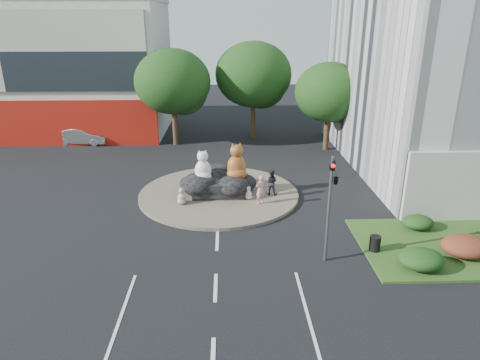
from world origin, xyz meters
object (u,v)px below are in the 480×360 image
Objects in this scene: kitten_calico at (182,196)px; pedestrian_pink at (260,189)px; cat_white at (203,165)px; parked_car at (83,136)px; cat_tabby at (237,161)px; pedestrian_dark at (271,182)px; kitten_white at (248,192)px; litter_bin at (375,243)px.

pedestrian_pink is at bearing 34.71° from kitten_calico.
cat_white is 0.43× the size of parked_car.
cat_tabby is 1.33× the size of pedestrian_pink.
pedestrian_dark is at bearing 48.72° from kitten_calico.
pedestrian_dark reaches higher than kitten_white.
cat_white is 3.90m from pedestrian_pink.
kitten_calico is at bearing -168.12° from cat_tabby.
pedestrian_pink is 20.54m from parked_car.
pedestrian_pink reaches higher than kitten_calico.
cat_white reaches higher than litter_bin.
parked_car is at bearing 101.49° from kitten_white.
kitten_white is 1.11× the size of litter_bin.
kitten_calico is 4.02m from kitten_white.
cat_white is at bearing 127.82° from kitten_white.
cat_tabby is 18.38m from parked_car.
pedestrian_pink is at bearing 74.88° from pedestrian_dark.
parked_car is (-15.57, 12.90, -0.26)m from pedestrian_dark.
parked_car reaches higher than kitten_white.
cat_tabby is at bearing -86.57° from pedestrian_pink.
kitten_white is (2.76, -0.87, -1.47)m from cat_white.
cat_white is 2.67× the size of litter_bin.
cat_tabby is (2.07, 0.23, 0.18)m from cat_white.
parked_car reaches higher than kitten_calico.
cat_tabby reaches higher than litter_bin.
pedestrian_pink reaches higher than parked_car.
cat_tabby is at bearing 63.30° from kitten_calico.
kitten_white is at bearing -128.54° from parked_car.
cat_white is at bearing -58.17° from pedestrian_pink.
parked_car is (-11.38, 12.67, -1.34)m from cat_white.
cat_white is 1.12× the size of pedestrian_pink.
litter_bin is at bearing -64.91° from cat_tabby.
cat_tabby reaches higher than cat_white.
pedestrian_dark reaches higher than parked_car.
cat_tabby is at bearing 3.29° from cat_white.
parked_car is at bearing -24.90° from pedestrian_dark.
cat_white is 2.40× the size of kitten_white.
pedestrian_pink reaches higher than pedestrian_dark.
kitten_white is 8.46m from litter_bin.
cat_tabby reaches higher than pedestrian_pink.
kitten_white is 19.57m from parked_car.
litter_bin is (19.82, -19.80, -0.26)m from parked_car.
pedestrian_dark is at bearing -153.53° from pedestrian_pink.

